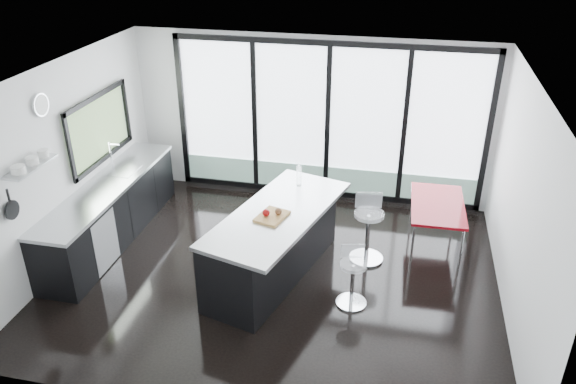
% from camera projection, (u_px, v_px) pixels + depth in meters
% --- Properties ---
extents(floor, '(6.00, 5.00, 0.00)m').
position_uv_depth(floor, '(276.00, 274.00, 7.84)').
color(floor, black).
rests_on(floor, ground).
extents(ceiling, '(6.00, 5.00, 0.00)m').
position_uv_depth(ceiling, '(274.00, 77.00, 6.56)').
color(ceiling, white).
rests_on(ceiling, wall_back).
extents(wall_back, '(6.00, 0.09, 2.80)m').
position_uv_depth(wall_back, '(326.00, 129.00, 9.35)').
color(wall_back, silver).
rests_on(wall_back, ground).
extents(wall_front, '(6.00, 0.00, 2.80)m').
position_uv_depth(wall_front, '(210.00, 305.00, 5.03)').
color(wall_front, silver).
rests_on(wall_front, ground).
extents(wall_left, '(0.26, 5.00, 2.80)m').
position_uv_depth(wall_left, '(76.00, 146.00, 7.93)').
color(wall_left, silver).
rests_on(wall_left, ground).
extents(wall_right, '(0.00, 5.00, 2.80)m').
position_uv_depth(wall_right, '(522.00, 209.00, 6.62)').
color(wall_right, silver).
rests_on(wall_right, ground).
extents(counter_cabinets, '(0.69, 3.24, 1.36)m').
position_uv_depth(counter_cabinets, '(111.00, 211.00, 8.48)').
color(counter_cabinets, black).
rests_on(counter_cabinets, floor).
extents(island, '(1.66, 2.66, 1.31)m').
position_uv_depth(island, '(273.00, 242.00, 7.62)').
color(island, black).
rests_on(island, floor).
extents(bar_stool_near, '(0.47, 0.47, 0.63)m').
position_uv_depth(bar_stool_near, '(352.00, 284.00, 7.12)').
color(bar_stool_near, silver).
rests_on(bar_stool_near, floor).
extents(bar_stool_far, '(0.57, 0.57, 0.78)m').
position_uv_depth(bar_stool_far, '(368.00, 236.00, 7.99)').
color(bar_stool_far, silver).
rests_on(bar_stool_far, floor).
extents(red_table, '(0.79, 1.35, 0.71)m').
position_uv_depth(red_table, '(435.00, 225.00, 8.34)').
color(red_table, maroon).
rests_on(red_table, floor).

